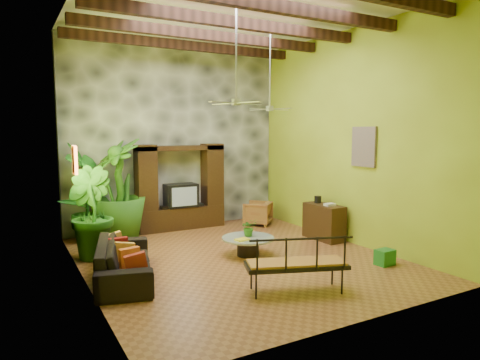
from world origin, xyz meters
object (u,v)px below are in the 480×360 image
tall_plant_a (86,193)px  tall_plant_c (118,188)px  entertainment_center (181,194)px  tall_plant_b (89,213)px  side_console (324,222)px  ceiling_fan_back (270,100)px  sofa (124,260)px  coffee_table (248,244)px  wicker_armchair (258,213)px  iron_bench (299,262)px  ceiling_fan_front (236,91)px  green_bin (385,257)px

tall_plant_a → tall_plant_c: (0.78, 0.11, 0.05)m
entertainment_center → tall_plant_a: bearing=-173.2°
tall_plant_b → side_console: bearing=-12.3°
ceiling_fan_back → tall_plant_b: size_ratio=0.96×
ceiling_fan_back → sofa: bearing=-161.2°
tall_plant_c → coffee_table: (2.03, -2.92, -0.98)m
tall_plant_c → wicker_armchair: bearing=-6.4°
entertainment_center → sofa: 4.09m
tall_plant_c → iron_bench: tall_plant_c is taller
ceiling_fan_front → iron_bench: size_ratio=1.05×
ceiling_fan_back → green_bin: bearing=-75.6°
ceiling_fan_front → green_bin: bearing=-29.2°
ceiling_fan_back → tall_plant_a: ceiling_fan_back is taller
side_console → wicker_armchair: bearing=103.5°
ceiling_fan_front → tall_plant_b: ceiling_fan_front is taller
entertainment_center → green_bin: size_ratio=6.72×
entertainment_center → coffee_table: size_ratio=2.15×
entertainment_center → wicker_armchair: bearing=-16.2°
sofa → green_bin: bearing=-95.6°
coffee_table → side_console: 2.36m
iron_bench → tall_plant_c: bearing=128.6°
sofa → tall_plant_b: tall_plant_b is taller
tall_plant_c → coffee_table: bearing=-55.2°
tall_plant_b → green_bin: 6.09m
coffee_table → sofa: bearing=-176.2°
coffee_table → wicker_armchair: bearing=54.7°
entertainment_center → ceiling_fan_back: 3.50m
ceiling_fan_back → iron_bench: bearing=-115.4°
ceiling_fan_back → tall_plant_a: bearing=158.1°
iron_bench → green_bin: bearing=29.2°
iron_bench → ceiling_fan_front: bearing=116.2°
side_console → ceiling_fan_back: bearing=139.7°
entertainment_center → ceiling_fan_front: ceiling_fan_front is taller
side_console → green_bin: 2.21m
iron_bench → green_bin: (2.40, 0.37, -0.37)m
tall_plant_a → entertainment_center: bearing=6.8°
wicker_armchair → tall_plant_b: size_ratio=0.38×
sofa → green_bin: size_ratio=6.56×
ceiling_fan_front → tall_plant_b: size_ratio=0.96×
ceiling_fan_front → ceiling_fan_back: size_ratio=1.00×
entertainment_center → tall_plant_a: size_ratio=1.01×
ceiling_fan_front → sofa: size_ratio=0.79×
ceiling_fan_front → tall_plant_b: 3.94m
ceiling_fan_back → tall_plant_b: (-4.25, 0.30, -2.44)m
sofa → iron_bench: (2.34, -2.06, 0.19)m
entertainment_center → coffee_table: 3.20m
ceiling_fan_front → tall_plant_a: bearing=125.2°
ceiling_fan_back → tall_plant_c: 4.32m
coffee_table → iron_bench: bearing=-98.6°
tall_plant_b → coffee_table: bearing=-26.2°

